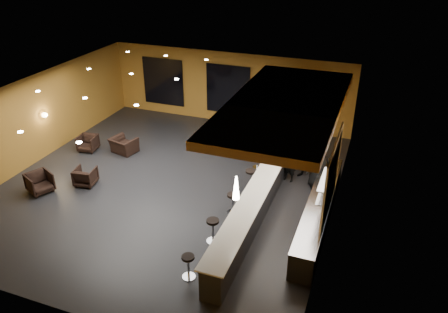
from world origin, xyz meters
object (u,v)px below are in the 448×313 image
(armchair_b, at_px, (85,176))
(bar_stool_2, at_px, (232,201))
(bar_stool_0, at_px, (188,264))
(bar_stool_4, at_px, (258,157))
(column, at_px, (289,120))
(bar_counter, at_px, (255,206))
(bar_stool_1, at_px, (213,228))
(pendant_2, at_px, (280,121))
(armchair_a, at_px, (40,183))
(armchair_c, at_px, (88,143))
(staff_a, at_px, (290,163))
(armchair_d, at_px, (124,145))
(staff_b, at_px, (309,159))
(staff_c, at_px, (319,166))
(pendant_1, at_px, (262,149))
(prep_counter, at_px, (319,212))
(pendant_0, at_px, (236,188))
(bar_stool_3, at_px, (251,177))

(armchair_b, bearing_deg, bar_stool_2, 171.58)
(bar_stool_0, height_order, bar_stool_4, bar_stool_4)
(column, height_order, bar_stool_4, column)
(bar_counter, height_order, bar_stool_1, bar_counter)
(bar_counter, distance_m, pendant_2, 3.52)
(armchair_a, relative_size, armchair_c, 1.08)
(staff_a, bearing_deg, armchair_b, -144.75)
(armchair_c, distance_m, armchair_d, 1.60)
(armchair_d, height_order, bar_stool_4, bar_stool_4)
(bar_counter, bearing_deg, staff_b, 70.46)
(armchair_a, xyz_separation_m, armchair_d, (1.14, 3.84, -0.04))
(staff_c, bearing_deg, staff_a, 157.08)
(pendant_1, xyz_separation_m, bar_stool_1, (-0.86, -2.12, -1.83))
(prep_counter, distance_m, pendant_1, 2.77)
(column, xyz_separation_m, bar_stool_1, (-0.86, -6.22, -1.23))
(pendant_0, distance_m, armchair_c, 9.55)
(prep_counter, xyz_separation_m, staff_a, (-1.50, 2.35, 0.33))
(bar_counter, height_order, column, column)
(staff_c, distance_m, armchair_d, 8.33)
(column, height_order, pendant_0, column)
(armchair_d, xyz_separation_m, bar_stool_2, (5.91, -2.69, 0.15))
(prep_counter, height_order, bar_stool_1, prep_counter)
(armchair_c, height_order, armchair_d, armchair_c)
(pendant_1, xyz_separation_m, bar_stool_0, (-0.91, -3.80, -1.88))
(column, distance_m, bar_stool_1, 6.39)
(bar_counter, distance_m, staff_b, 3.46)
(pendant_1, distance_m, armchair_b, 6.93)
(prep_counter, relative_size, armchair_c, 7.77)
(bar_counter, height_order, bar_stool_0, bar_counter)
(bar_stool_0, relative_size, bar_stool_4, 0.96)
(staff_a, bearing_deg, pendant_1, -89.26)
(column, xyz_separation_m, armchair_b, (-6.61, -4.70, -1.41))
(prep_counter, height_order, pendant_2, pendant_2)
(pendant_1, distance_m, pendant_2, 2.50)
(bar_stool_3, bearing_deg, bar_stool_2, -93.59)
(armchair_a, bearing_deg, bar_stool_0, -82.67)
(prep_counter, xyz_separation_m, armchair_c, (-10.26, 1.84, -0.08))
(bar_counter, height_order, armchair_b, bar_counter)
(prep_counter, relative_size, armchair_d, 5.81)
(bar_stool_0, bearing_deg, armchair_c, 142.51)
(pendant_0, bearing_deg, armchair_d, 144.84)
(pendant_2, xyz_separation_m, armchair_b, (-6.61, -3.10, -2.01))
(armchair_d, bearing_deg, bar_stool_0, 147.22)
(staff_a, distance_m, armchair_a, 9.25)
(staff_a, distance_m, bar_stool_4, 1.55)
(armchair_d, height_order, bar_stool_2, bar_stool_2)
(staff_c, distance_m, bar_stool_1, 4.99)
(bar_stool_2, relative_size, bar_stool_4, 0.98)
(armchair_d, height_order, bar_stool_0, bar_stool_0)
(staff_b, bearing_deg, bar_stool_1, -103.92)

